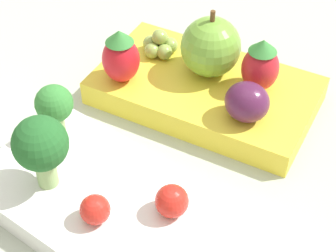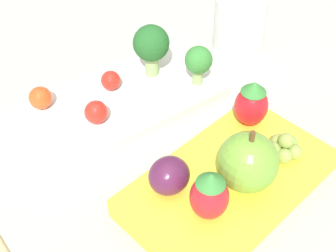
% 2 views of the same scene
% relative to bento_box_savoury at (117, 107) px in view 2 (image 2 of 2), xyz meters
% --- Properties ---
extents(ground_plane, '(4.00, 4.00, 0.00)m').
position_rel_bento_box_savoury_xyz_m(ground_plane, '(-0.01, -0.07, -0.01)').
color(ground_plane, '#ADB7A3').
extents(bento_box_savoury, '(0.23, 0.14, 0.02)m').
position_rel_bento_box_savoury_xyz_m(bento_box_savoury, '(0.00, 0.00, 0.00)').
color(bento_box_savoury, white).
rests_on(bento_box_savoury, ground_plane).
extents(bento_box_fruit, '(0.19, 0.11, 0.02)m').
position_rel_bento_box_savoury_xyz_m(bento_box_fruit, '(0.01, -0.15, 0.00)').
color(bento_box_fruit, yellow).
rests_on(bento_box_fruit, ground_plane).
extents(broccoli_floret_0, '(0.03, 0.03, 0.04)m').
position_rel_bento_box_savoury_xyz_m(broccoli_floret_0, '(0.08, -0.04, 0.04)').
color(broccoli_floret_0, '#93B770').
rests_on(broccoli_floret_0, bento_box_savoury).
extents(broccoli_floret_1, '(0.04, 0.04, 0.06)m').
position_rel_bento_box_savoury_xyz_m(broccoli_floret_1, '(0.06, 0.01, 0.05)').
color(broccoli_floret_1, '#93B770').
rests_on(broccoli_floret_1, bento_box_savoury).
extents(cherry_tomato_0, '(0.02, 0.02, 0.02)m').
position_rel_bento_box_savoury_xyz_m(cherry_tomato_0, '(-0.06, 0.04, 0.02)').
color(cherry_tomato_0, '#DB4C1E').
rests_on(cherry_tomato_0, bento_box_savoury).
extents(cherry_tomato_1, '(0.02, 0.02, 0.02)m').
position_rel_bento_box_savoury_xyz_m(cherry_tomato_1, '(-0.03, -0.01, 0.02)').
color(cherry_tomato_1, red).
rests_on(cherry_tomato_1, bento_box_savoury).
extents(cherry_tomato_2, '(0.02, 0.02, 0.02)m').
position_rel_bento_box_savoury_xyz_m(cherry_tomato_2, '(0.01, 0.02, 0.02)').
color(cherry_tomato_2, red).
rests_on(cherry_tomato_2, bento_box_savoury).
extents(apple, '(0.05, 0.05, 0.06)m').
position_rel_bento_box_savoury_xyz_m(apple, '(0.01, -0.16, 0.04)').
color(apple, '#70A838').
rests_on(apple, bento_box_fruit).
extents(strawberry_0, '(0.03, 0.03, 0.05)m').
position_rel_bento_box_savoury_xyz_m(strawberry_0, '(-0.04, -0.16, 0.04)').
color(strawberry_0, red).
rests_on(strawberry_0, bento_box_fruit).
extents(strawberry_1, '(0.03, 0.03, 0.05)m').
position_rel_bento_box_savoury_xyz_m(strawberry_1, '(0.07, -0.12, 0.04)').
color(strawberry_1, red).
rests_on(strawberry_1, bento_box_fruit).
extents(plum, '(0.04, 0.03, 0.03)m').
position_rel_bento_box_savoury_xyz_m(plum, '(-0.04, -0.12, 0.03)').
color(plum, '#511E42').
rests_on(plum, bento_box_fruit).
extents(grape_cluster, '(0.03, 0.03, 0.02)m').
position_rel_bento_box_savoury_xyz_m(grape_cluster, '(0.06, -0.17, 0.02)').
color(grape_cluster, '#8EA84C').
rests_on(grape_cluster, bento_box_fruit).
extents(drinking_cup, '(0.06, 0.06, 0.07)m').
position_rel_bento_box_savoury_xyz_m(drinking_cup, '(0.18, -0.01, 0.03)').
color(drinking_cup, silver).
rests_on(drinking_cup, ground_plane).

